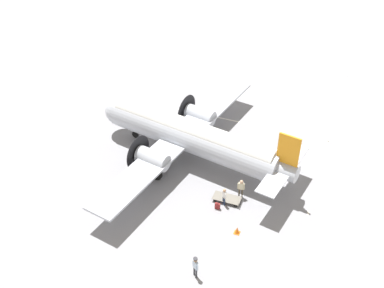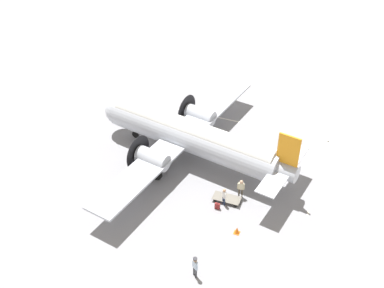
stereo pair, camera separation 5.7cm
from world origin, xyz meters
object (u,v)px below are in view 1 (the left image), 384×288
Objects in this scene: airliner_main at (188,135)px; crew_foreground at (195,265)px; ramp_agent at (224,195)px; baggage_cart at (227,198)px; traffic_cone at (237,230)px; passenger_boarding at (241,187)px; suitcase_near_door at (217,206)px.

airliner_main reaches higher than crew_foreground.
baggage_cart is (-0.12, -0.48, -0.73)m from ramp_agent.
traffic_cone reaches higher than baggage_cart.
airliner_main is 6.91m from baggage_cart.
passenger_boarding reaches higher than baggage_cart.
airliner_main is at bearing -46.06° from traffic_cone.
baggage_cart is at bearing -59.33° from ramp_agent.
crew_foreground is 0.81× the size of baggage_cart.
passenger_boarding reaches higher than ramp_agent.
baggage_cart is at bearing 37.07° from passenger_boarding.
suitcase_near_door is (1.32, 2.02, -0.80)m from passenger_boarding.
crew_foreground is at bearing 124.34° from airliner_main.
airliner_main is 13.23m from crew_foreground.
passenger_boarding is (-0.60, -8.82, -0.08)m from crew_foreground.
traffic_cone is (-0.92, 3.95, -0.80)m from passenger_boarding.
traffic_cone is at bearing 139.21° from suitcase_near_door.
passenger_boarding is 2.94× the size of traffic_cone.
suitcase_near_door is 2.96m from traffic_cone.
crew_foreground is 1.12× the size of ramp_agent.
ramp_agent reaches higher than traffic_cone.
ramp_agent reaches higher than suitcase_near_door.
ramp_agent is 2.75× the size of suitcase_near_door.
passenger_boarding is 1.08× the size of ramp_agent.
crew_foreground reaches higher than ramp_agent.
passenger_boarding is at bearing -123.12° from suitcase_near_door.
crew_foreground is 8.85m from passenger_boarding.
baggage_cart is 3.82× the size of traffic_cone.
ramp_agent is 3.31m from traffic_cone.
airliner_main is 6.92m from ramp_agent.
suitcase_near_door is 0.99× the size of traffic_cone.
crew_foreground is 5.18m from traffic_cone.
suitcase_near_door is at bearing -40.79° from traffic_cone.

